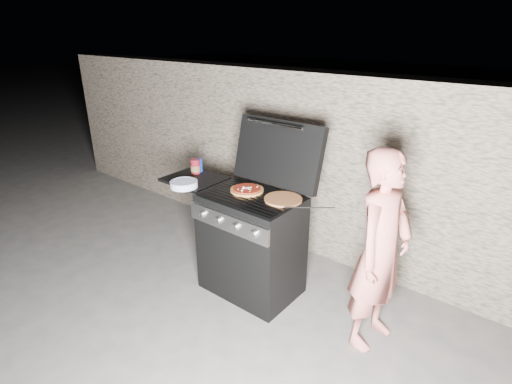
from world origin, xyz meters
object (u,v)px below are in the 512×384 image
Objects in this scene: sauce_jar at (195,166)px; person at (381,252)px; pizza_topped at (247,189)px; gas_grill at (230,235)px.

sauce_jar is 0.09× the size of person.
pizza_topped is 0.68m from sauce_jar.
person reaches higher than pizza_topped.
gas_grill is at bearing -166.19° from pizza_topped.
gas_grill is 9.88× the size of sauce_jar.
gas_grill is 1.36m from person.
person is at bearing 4.01° from gas_grill.
gas_grill is 0.50m from pizza_topped.
sauce_jar is 1.85m from person.
sauce_jar reaches higher than gas_grill.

